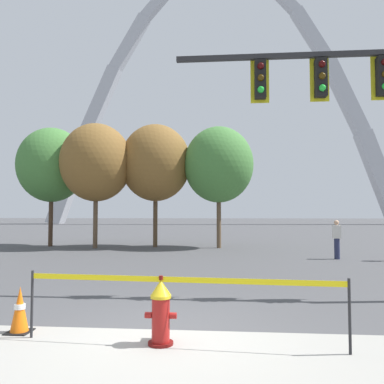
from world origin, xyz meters
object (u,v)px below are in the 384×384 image
object	(u,v)px
monument_arch	(219,103)
traffic_cone_by_hydrant	(20,310)
pedestrian_standing_center	(337,239)
fire_hydrant	(161,312)

from	to	relation	value
monument_arch	traffic_cone_by_hydrant	bearing A→B (deg)	-92.24
traffic_cone_by_hydrant	pedestrian_standing_center	bearing A→B (deg)	53.37
traffic_cone_by_hydrant	monument_arch	world-z (taller)	monument_arch
fire_hydrant	traffic_cone_by_hydrant	world-z (taller)	fire_hydrant
traffic_cone_by_hydrant	monument_arch	xyz separation A→B (m)	(2.27, 57.97, 19.65)
fire_hydrant	traffic_cone_by_hydrant	distance (m)	2.35
traffic_cone_by_hydrant	monument_arch	bearing A→B (deg)	87.76
fire_hydrant	monument_arch	world-z (taller)	monument_arch
pedestrian_standing_center	monument_arch	bearing A→B (deg)	96.63
traffic_cone_by_hydrant	pedestrian_standing_center	distance (m)	13.06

